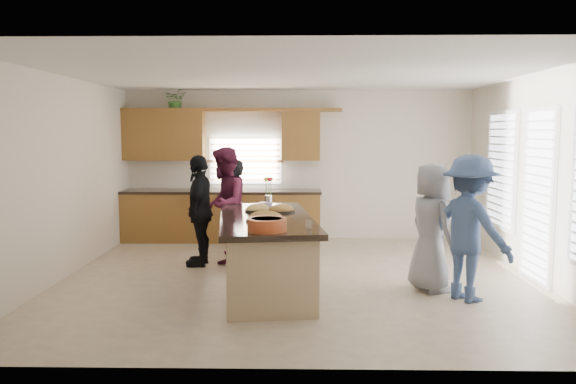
{
  "coord_description": "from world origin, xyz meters",
  "views": [
    {
      "loc": [
        0.01,
        -7.63,
        2.03
      ],
      "look_at": [
        -0.15,
        0.54,
        1.15
      ],
      "focal_mm": 35.0,
      "sensor_mm": 36.0,
      "label": 1
    }
  ],
  "objects_px": {
    "woman_left_back": "(235,205)",
    "woman_left_front": "(200,210)",
    "woman_left_mid": "(224,205)",
    "woman_right_back": "(470,228)",
    "island": "(266,255)",
    "salad_bowl": "(267,224)",
    "woman_right_front": "(431,227)"
  },
  "relations": [
    {
      "from": "woman_left_back",
      "to": "woman_left_front",
      "type": "distance_m",
      "value": 1.23
    },
    {
      "from": "woman_left_mid",
      "to": "woman_right_back",
      "type": "distance_m",
      "value": 3.75
    },
    {
      "from": "salad_bowl",
      "to": "woman_right_back",
      "type": "relative_size",
      "value": 0.25
    },
    {
      "from": "salad_bowl",
      "to": "woman_left_mid",
      "type": "height_order",
      "value": "woman_left_mid"
    },
    {
      "from": "woman_left_mid",
      "to": "woman_left_front",
      "type": "xyz_separation_m",
      "value": [
        -0.34,
        -0.22,
        -0.06
      ]
    },
    {
      "from": "woman_right_front",
      "to": "island",
      "type": "bearing_deg",
      "value": 70.32
    },
    {
      "from": "island",
      "to": "woman_left_back",
      "type": "bearing_deg",
      "value": 98.41
    },
    {
      "from": "island",
      "to": "woman_left_back",
      "type": "distance_m",
      "value": 2.57
    },
    {
      "from": "island",
      "to": "woman_left_mid",
      "type": "relative_size",
      "value": 1.57
    },
    {
      "from": "woman_left_back",
      "to": "woman_right_front",
      "type": "bearing_deg",
      "value": 19.0
    },
    {
      "from": "island",
      "to": "woman_right_front",
      "type": "distance_m",
      "value": 2.14
    },
    {
      "from": "island",
      "to": "woman_left_front",
      "type": "bearing_deg",
      "value": 122.6
    },
    {
      "from": "salad_bowl",
      "to": "island",
      "type": "bearing_deg",
      "value": 94.04
    },
    {
      "from": "island",
      "to": "woman_left_back",
      "type": "height_order",
      "value": "woman_left_back"
    },
    {
      "from": "woman_left_mid",
      "to": "woman_left_back",
      "type": "bearing_deg",
      "value": -179.32
    },
    {
      "from": "island",
      "to": "woman_right_front",
      "type": "xyz_separation_m",
      "value": [
        2.11,
        -0.03,
        0.37
      ]
    },
    {
      "from": "island",
      "to": "salad_bowl",
      "type": "relative_size",
      "value": 6.52
    },
    {
      "from": "woman_left_back",
      "to": "woman_left_front",
      "type": "xyz_separation_m",
      "value": [
        -0.4,
        -1.16,
        0.07
      ]
    },
    {
      "from": "woman_left_mid",
      "to": "woman_right_back",
      "type": "xyz_separation_m",
      "value": [
        3.21,
        -1.95,
        -0.02
      ]
    },
    {
      "from": "woman_right_back",
      "to": "woman_right_front",
      "type": "relative_size",
      "value": 1.07
    },
    {
      "from": "woman_left_front",
      "to": "woman_left_mid",
      "type": "bearing_deg",
      "value": 124.52
    },
    {
      "from": "woman_left_front",
      "to": "woman_right_back",
      "type": "height_order",
      "value": "woman_right_back"
    },
    {
      "from": "island",
      "to": "woman_right_front",
      "type": "relative_size",
      "value": 1.72
    },
    {
      "from": "salad_bowl",
      "to": "woman_right_back",
      "type": "height_order",
      "value": "woman_right_back"
    },
    {
      "from": "woman_left_mid",
      "to": "woman_left_front",
      "type": "height_order",
      "value": "woman_left_mid"
    },
    {
      "from": "woman_right_back",
      "to": "woman_right_front",
      "type": "height_order",
      "value": "woman_right_back"
    },
    {
      "from": "island",
      "to": "woman_right_back",
      "type": "xyz_separation_m",
      "value": [
        2.47,
        -0.42,
        0.43
      ]
    },
    {
      "from": "woman_left_front",
      "to": "island",
      "type": "bearing_deg",
      "value": 41.34
    },
    {
      "from": "island",
      "to": "woman_right_front",
      "type": "bearing_deg",
      "value": -7.88
    },
    {
      "from": "salad_bowl",
      "to": "woman_right_front",
      "type": "distance_m",
      "value": 2.29
    },
    {
      "from": "woman_left_mid",
      "to": "salad_bowl",
      "type": "bearing_deg",
      "value": 21.67
    },
    {
      "from": "woman_right_front",
      "to": "salad_bowl",
      "type": "bearing_deg",
      "value": 98.1
    }
  ]
}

